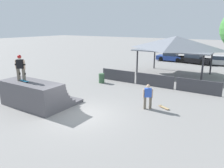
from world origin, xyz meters
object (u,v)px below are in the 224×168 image
object	(u,v)px
skateboard_on_ground	(164,107)
parked_car_silver	(221,61)
skateboard_on_deck	(24,81)
parked_car_blue	(171,57)
skater_on_deck	(20,66)
bystander_walking	(148,95)
trash_bin	(102,78)
parked_car_black	(194,59)

from	to	relation	value
skateboard_on_ground	parked_car_silver	distance (m)	18.83
skateboard_on_deck	parked_car_blue	xyz separation A→B (m)	(1.96, 23.22, -1.09)
parked_car_silver	skateboard_on_ground	bearing A→B (deg)	-101.04
skater_on_deck	bystander_walking	world-z (taller)	skater_on_deck
skateboard_on_ground	parked_car_blue	distance (m)	19.62
skateboard_on_deck	parked_car_blue	bearing A→B (deg)	94.05
skater_on_deck	trash_bin	distance (m)	7.79
bystander_walking	skateboard_on_deck	bearing A→B (deg)	-4.85
bystander_walking	parked_car_blue	distance (m)	20.04
parked_car_black	parked_car_silver	bearing A→B (deg)	12.83
trash_bin	skateboard_on_deck	bearing A→B (deg)	-94.60
parked_car_black	bystander_walking	bearing A→B (deg)	-76.95
skater_on_deck	parked_car_silver	distance (m)	24.88
skater_on_deck	skateboard_on_deck	xyz separation A→B (m)	(0.41, -0.10, -0.90)
skateboard_on_deck	trash_bin	xyz separation A→B (m)	(0.60, 7.52, -1.26)
bystander_walking	parked_car_black	world-z (taller)	bystander_walking
skateboard_on_ground	trash_bin	size ratio (longest dim) A/B	0.94
parked_car_blue	parked_car_black	bearing A→B (deg)	-4.32
bystander_walking	trash_bin	xyz separation A→B (m)	(-6.14, 3.76, -0.45)
skater_on_deck	skateboard_on_ground	size ratio (longest dim) A/B	2.07
parked_car_blue	parked_car_silver	distance (m)	6.59
skater_on_deck	bystander_walking	size ratio (longest dim) A/B	1.05
skateboard_on_deck	parked_car_black	world-z (taller)	skateboard_on_deck
skateboard_on_ground	skateboard_on_deck	bearing A→B (deg)	57.14
skateboard_on_deck	bystander_walking	bearing A→B (deg)	38.03
skateboard_on_ground	bystander_walking	bearing A→B (deg)	65.96
parked_car_blue	parked_car_silver	bearing A→B (deg)	-0.15
skateboard_on_ground	parked_car_black	xyz separation A→B (m)	(-2.31, 18.55, 0.55)
bystander_walking	parked_car_black	xyz separation A→B (m)	(-1.49, 19.22, -0.28)
trash_bin	parked_car_blue	world-z (taller)	parked_car_blue
skateboard_on_ground	trash_bin	distance (m)	7.62
bystander_walking	parked_car_silver	bearing A→B (deg)	-129.32
skateboard_on_deck	parked_car_black	distance (m)	23.60
bystander_walking	parked_car_blue	xyz separation A→B (m)	(-4.78, 19.46, -0.28)
bystander_walking	skateboard_on_ground	world-z (taller)	bystander_walking
parked_car_silver	skateboard_on_deck	bearing A→B (deg)	-118.23
bystander_walking	parked_car_blue	bearing A→B (deg)	-110.20
skateboard_on_deck	trash_bin	world-z (taller)	skateboard_on_deck
skater_on_deck	skateboard_on_ground	distance (m)	9.42
skater_on_deck	parked_car_black	distance (m)	23.66
bystander_walking	parked_car_silver	distance (m)	19.55
skater_on_deck	parked_car_silver	world-z (taller)	skater_on_deck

